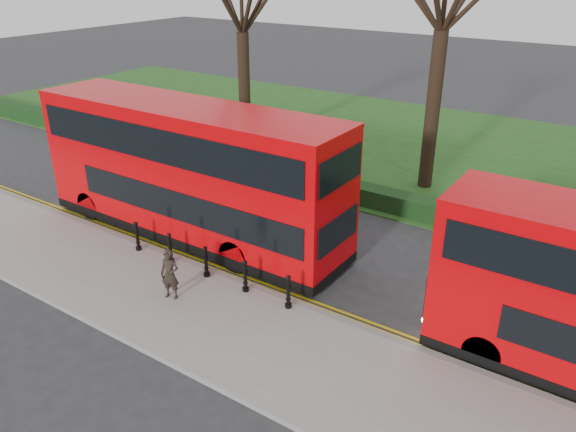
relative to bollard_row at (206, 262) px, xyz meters
The scene contains 10 objects.
ground 1.67m from the bollard_row, 61.69° to the left, with size 120.00×120.00×0.00m, color #28282B.
pavement 1.89m from the bollard_row, 66.21° to the right, with size 60.00×4.00×0.15m, color gray.
kerb 0.99m from the bollard_row, 25.70° to the left, with size 60.00×0.25×0.16m, color slate.
grass_verge 16.38m from the bollard_row, 87.45° to the left, with size 60.00×18.00×0.06m, color #1A4818.
hedge 8.19m from the bollard_row, 84.90° to the left, with size 60.00×0.90×0.80m, color black.
yellow_line_outer 1.17m from the bollard_row, 41.79° to the left, with size 60.00×0.10×0.01m, color yellow.
yellow_line_inner 1.29m from the bollard_row, 49.45° to the left, with size 60.00×0.10×0.01m, color yellow.
bollard_row is the anchor object (origin of this frame).
bus_lead 3.80m from the bollard_row, 140.02° to the left, with size 12.06×2.77×4.80m.
pedestrian 1.51m from the bollard_row, 91.87° to the right, with size 0.57×0.37×1.56m, color black.
Camera 1 is at (9.92, -12.54, 9.34)m, focal length 35.00 mm.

